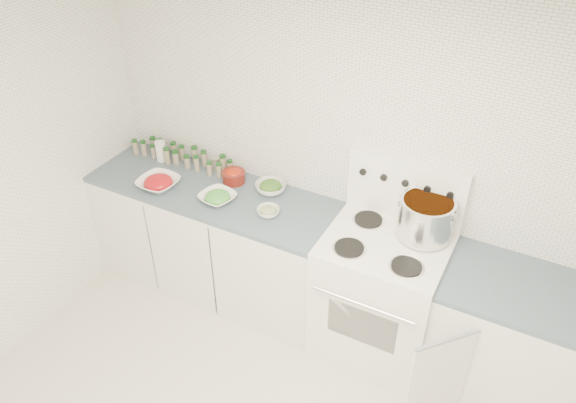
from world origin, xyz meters
The scene contains 13 objects.
room_walls centered at (0.00, 0.00, 1.56)m, with size 3.54×3.04×2.52m.
counter_left centered at (-0.82, 1.19, 0.45)m, with size 1.85×0.62×0.90m.
stove centered at (0.48, 1.19, 0.50)m, with size 0.76×0.70×1.36m.
counter_right centered at (1.30, 1.19, 0.45)m, with size 0.89×0.92×0.90m.
stock_pot centered at (0.66, 1.34, 1.08)m, with size 0.36×0.33×0.26m.
bowl_tomato centered at (-1.18, 1.04, 0.94)m, with size 0.29×0.29×0.09m.
bowl_snowpea centered at (-0.71, 1.10, 0.93)m, with size 0.28×0.28×0.08m.
bowl_broccoli centered at (-0.44, 1.37, 0.94)m, with size 0.27×0.27×0.09m.
bowl_zucchini centered at (-0.33, 1.12, 0.93)m, with size 0.20×0.20×0.06m.
bowl_pepper centered at (-0.74, 1.36, 0.95)m, with size 0.17×0.17×0.10m.
salt_canister centered at (-1.39, 1.36, 0.98)m, with size 0.08×0.08×0.16m, color white.
tin_can centered at (-0.96, 1.45, 0.95)m, with size 0.07×0.07×0.09m, color #AFA594.
spice_cluster centered at (-1.23, 1.40, 0.96)m, with size 0.84×0.16×0.14m.
Camera 1 is at (1.19, -1.46, 3.14)m, focal length 35.00 mm.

